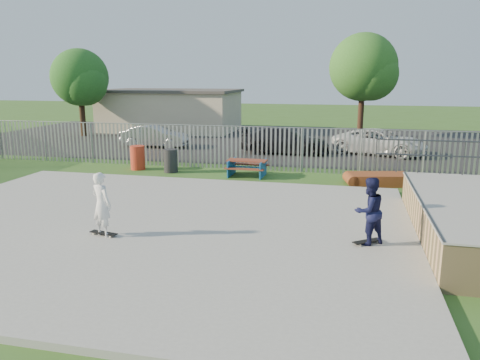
% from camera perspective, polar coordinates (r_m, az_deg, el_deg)
% --- Properties ---
extents(ground, '(120.00, 120.00, 0.00)m').
position_cam_1_polar(ground, '(13.72, -11.73, -5.79)').
color(ground, '#386021').
rests_on(ground, ground).
extents(concrete_slab, '(15.00, 12.00, 0.15)m').
position_cam_1_polar(concrete_slab, '(13.70, -11.74, -5.49)').
color(concrete_slab, '#979792').
rests_on(concrete_slab, ground).
extents(fence, '(26.04, 16.02, 2.00)m').
position_cam_1_polar(fence, '(17.32, -2.57, 1.73)').
color(fence, gray).
rests_on(fence, ground).
extents(picnic_table, '(1.72, 1.43, 0.71)m').
position_cam_1_polar(picnic_table, '(20.25, 0.87, 1.50)').
color(picnic_table, maroon).
rests_on(picnic_table, ground).
extents(funbox, '(2.43, 1.57, 0.45)m').
position_cam_1_polar(funbox, '(19.45, 16.57, 0.09)').
color(funbox, brown).
rests_on(funbox, ground).
extents(trash_bin_red, '(0.66, 0.66, 1.11)m').
position_cam_1_polar(trash_bin_red, '(22.17, -12.37, 2.68)').
color(trash_bin_red, '#B4301B').
rests_on(trash_bin_red, ground).
extents(trash_bin_grey, '(0.63, 0.63, 1.04)m').
position_cam_1_polar(trash_bin_grey, '(21.26, -8.45, 2.34)').
color(trash_bin_grey, black).
rests_on(trash_bin_grey, ground).
extents(parking_lot, '(40.00, 18.00, 0.02)m').
position_cam_1_polar(parking_lot, '(31.58, 2.67, 4.87)').
color(parking_lot, black).
rests_on(parking_lot, ground).
extents(car_silver, '(4.04, 1.47, 1.32)m').
position_cam_1_polar(car_silver, '(28.85, -10.34, 5.28)').
color(car_silver, '#A1A1A5').
rests_on(car_silver, parking_lot).
extents(car_dark, '(5.00, 2.14, 1.44)m').
position_cam_1_polar(car_dark, '(26.20, 5.50, 4.82)').
color(car_dark, black).
rests_on(car_dark, parking_lot).
extents(car_white, '(5.47, 3.75, 1.39)m').
position_cam_1_polar(car_white, '(26.84, 16.68, 4.49)').
color(car_white, silver).
rests_on(car_white, parking_lot).
extents(building, '(10.40, 6.40, 3.20)m').
position_cam_1_polar(building, '(37.44, -8.44, 8.43)').
color(building, beige).
rests_on(building, ground).
extents(tree_left, '(3.97, 3.97, 6.13)m').
position_cam_1_polar(tree_left, '(35.37, -18.96, 11.73)').
color(tree_left, '#382416').
rests_on(tree_left, ground).
extents(tree_mid, '(4.63, 4.63, 7.14)m').
position_cam_1_polar(tree_mid, '(34.03, 14.80, 13.13)').
color(tree_mid, '#3E2619').
rests_on(tree_mid, ground).
extents(skateboard_a, '(0.76, 0.65, 0.08)m').
position_cam_1_polar(skateboard_a, '(12.25, 15.23, -7.31)').
color(skateboard_a, black).
rests_on(skateboard_a, concrete_slab).
extents(skateboard_b, '(0.82, 0.36, 0.08)m').
position_cam_1_polar(skateboard_b, '(12.93, -16.29, -6.31)').
color(skateboard_b, black).
rests_on(skateboard_b, concrete_slab).
extents(skater_navy, '(1.05, 1.01, 1.70)m').
position_cam_1_polar(skater_navy, '(12.01, 15.45, -3.66)').
color(skater_navy, '#13153B').
rests_on(skater_navy, concrete_slab).
extents(skater_white, '(0.73, 0.61, 1.70)m').
position_cam_1_polar(skater_white, '(12.70, -16.51, -2.84)').
color(skater_white, white).
rests_on(skater_white, concrete_slab).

